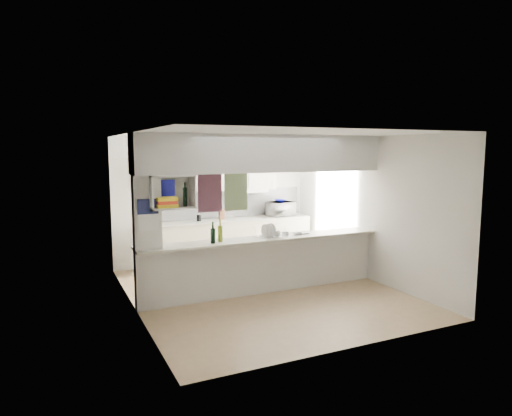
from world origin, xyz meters
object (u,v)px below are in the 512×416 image
bowl (280,201)px  wine_bottles (217,234)px  dish_rack (270,231)px  microwave (281,209)px

bowl → wine_bottles: 3.07m
wine_bottles → bowl: bearing=43.3°
dish_rack → wine_bottles: wine_bottles is taller
microwave → bowl: (-0.03, -0.01, 0.18)m
bowl → wine_bottles: (-2.23, -2.10, -0.21)m
bowl → wine_bottles: bearing=-136.7°
microwave → wine_bottles: 3.10m
microwave → wine_bottles: bearing=34.5°
microwave → dish_rack: (-1.29, -2.05, -0.06)m
microwave → bowl: bearing=4.2°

